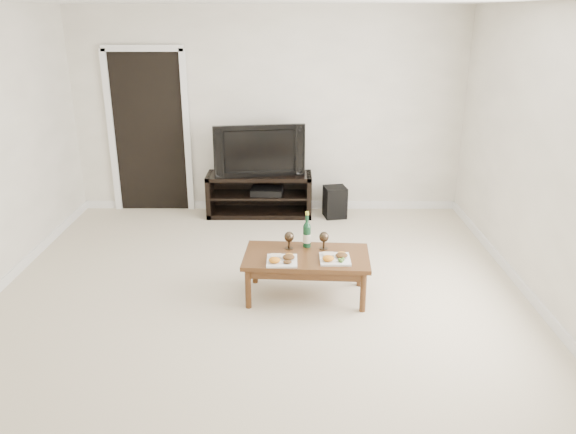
{
  "coord_description": "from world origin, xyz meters",
  "views": [
    {
      "loc": [
        0.28,
        -4.45,
        2.51
      ],
      "look_at": [
        0.26,
        0.48,
        0.7
      ],
      "focal_mm": 35.0,
      "sensor_mm": 36.0,
      "label": 1
    }
  ],
  "objects_px": {
    "media_console": "(259,195)",
    "coffee_table": "(306,276)",
    "television": "(259,149)",
    "subwoofer": "(335,202)"
  },
  "relations": [
    {
      "from": "media_console",
      "to": "coffee_table",
      "type": "distance_m",
      "value": 2.32
    },
    {
      "from": "media_console",
      "to": "coffee_table",
      "type": "bearing_deg",
      "value": -76.24
    },
    {
      "from": "media_console",
      "to": "television",
      "type": "distance_m",
      "value": 0.6
    },
    {
      "from": "subwoofer",
      "to": "coffee_table",
      "type": "height_order",
      "value": "coffee_table"
    },
    {
      "from": "media_console",
      "to": "television",
      "type": "height_order",
      "value": "television"
    },
    {
      "from": "television",
      "to": "subwoofer",
      "type": "xyz_separation_m",
      "value": [
        0.98,
        -0.08,
        -0.68
      ]
    },
    {
      "from": "television",
      "to": "coffee_table",
      "type": "bearing_deg",
      "value": -84.84
    },
    {
      "from": "television",
      "to": "media_console",
      "type": "bearing_deg",
      "value": 171.4
    },
    {
      "from": "media_console",
      "to": "television",
      "type": "xyz_separation_m",
      "value": [
        0.0,
        0.0,
        0.6
      ]
    },
    {
      "from": "coffee_table",
      "to": "television",
      "type": "bearing_deg",
      "value": 103.76
    }
  ]
}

